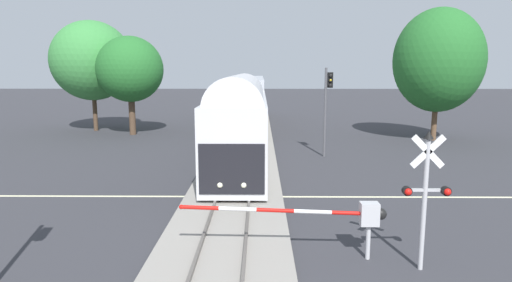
{
  "coord_description": "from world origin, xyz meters",
  "views": [
    {
      "loc": [
        1.18,
        -19.27,
        5.81
      ],
      "look_at": [
        0.96,
        3.61,
        2.0
      ],
      "focal_mm": 30.46,
      "sensor_mm": 36.0,
      "label": 1
    }
  ],
  "objects_px": {
    "crossing_gate_near": "(344,215)",
    "crossing_signal_mast": "(426,187)",
    "traffic_signal_far_side": "(327,98)",
    "pine_left_background": "(92,61)",
    "commuter_train": "(246,106)",
    "oak_behind_train": "(130,69)",
    "maple_right_background": "(438,60)"
  },
  "relations": [
    {
      "from": "crossing_gate_near",
      "to": "oak_behind_train",
      "type": "distance_m",
      "value": 29.55
    },
    {
      "from": "commuter_train",
      "to": "traffic_signal_far_side",
      "type": "bearing_deg",
      "value": -52.15
    },
    {
      "from": "crossing_signal_mast",
      "to": "maple_right_background",
      "type": "bearing_deg",
      "value": 67.83
    },
    {
      "from": "crossing_gate_near",
      "to": "crossing_signal_mast",
      "type": "height_order",
      "value": "crossing_signal_mast"
    },
    {
      "from": "crossing_gate_near",
      "to": "traffic_signal_far_side",
      "type": "distance_m",
      "value": 16.23
    },
    {
      "from": "oak_behind_train",
      "to": "pine_left_background",
      "type": "xyz_separation_m",
      "value": [
        -4.27,
        2.52,
        0.79
      ]
    },
    {
      "from": "commuter_train",
      "to": "pine_left_background",
      "type": "relative_size",
      "value": 3.85
    },
    {
      "from": "pine_left_background",
      "to": "maple_right_background",
      "type": "bearing_deg",
      "value": -10.18
    },
    {
      "from": "crossing_signal_mast",
      "to": "traffic_signal_far_side",
      "type": "bearing_deg",
      "value": 90.97
    },
    {
      "from": "crossing_gate_near",
      "to": "pine_left_background",
      "type": "distance_m",
      "value": 33.98
    },
    {
      "from": "commuter_train",
      "to": "crossing_signal_mast",
      "type": "relative_size",
      "value": 9.6
    },
    {
      "from": "maple_right_background",
      "to": "oak_behind_train",
      "type": "height_order",
      "value": "maple_right_background"
    },
    {
      "from": "commuter_train",
      "to": "maple_right_background",
      "type": "height_order",
      "value": "maple_right_background"
    },
    {
      "from": "pine_left_background",
      "to": "crossing_gate_near",
      "type": "bearing_deg",
      "value": -57.1
    },
    {
      "from": "oak_behind_train",
      "to": "pine_left_background",
      "type": "height_order",
      "value": "pine_left_background"
    },
    {
      "from": "crossing_signal_mast",
      "to": "traffic_signal_far_side",
      "type": "distance_m",
      "value": 16.71
    },
    {
      "from": "crossing_gate_near",
      "to": "crossing_signal_mast",
      "type": "relative_size",
      "value": 1.54
    },
    {
      "from": "commuter_train",
      "to": "crossing_gate_near",
      "type": "xyz_separation_m",
      "value": [
        3.75,
        -23.13,
        -1.36
      ]
    },
    {
      "from": "crossing_gate_near",
      "to": "maple_right_background",
      "type": "xyz_separation_m",
      "value": [
        11.73,
        22.82,
        5.06
      ]
    },
    {
      "from": "maple_right_background",
      "to": "oak_behind_train",
      "type": "xyz_separation_m",
      "value": [
        -25.7,
        2.86,
        -0.71
      ]
    },
    {
      "from": "maple_right_background",
      "to": "traffic_signal_far_side",
      "type": "bearing_deg",
      "value": -145.08
    },
    {
      "from": "commuter_train",
      "to": "crossing_signal_mast",
      "type": "height_order",
      "value": "commuter_train"
    },
    {
      "from": "crossing_signal_mast",
      "to": "crossing_gate_near",
      "type": "bearing_deg",
      "value": 161.27
    },
    {
      "from": "oak_behind_train",
      "to": "pine_left_background",
      "type": "bearing_deg",
      "value": 149.42
    },
    {
      "from": "crossing_gate_near",
      "to": "crossing_signal_mast",
      "type": "distance_m",
      "value": 2.51
    },
    {
      "from": "traffic_signal_far_side",
      "to": "pine_left_background",
      "type": "distance_m",
      "value": 23.7
    },
    {
      "from": "traffic_signal_far_side",
      "to": "maple_right_background",
      "type": "xyz_separation_m",
      "value": [
        9.87,
        6.89,
        2.54
      ]
    },
    {
      "from": "traffic_signal_far_side",
      "to": "oak_behind_train",
      "type": "bearing_deg",
      "value": 148.36
    },
    {
      "from": "commuter_train",
      "to": "oak_behind_train",
      "type": "relative_size",
      "value": 4.55
    },
    {
      "from": "traffic_signal_far_side",
      "to": "crossing_signal_mast",
      "type": "bearing_deg",
      "value": -89.03
    },
    {
      "from": "crossing_gate_near",
      "to": "oak_behind_train",
      "type": "relative_size",
      "value": 0.73
    },
    {
      "from": "crossing_signal_mast",
      "to": "pine_left_background",
      "type": "distance_m",
      "value": 35.62
    }
  ]
}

